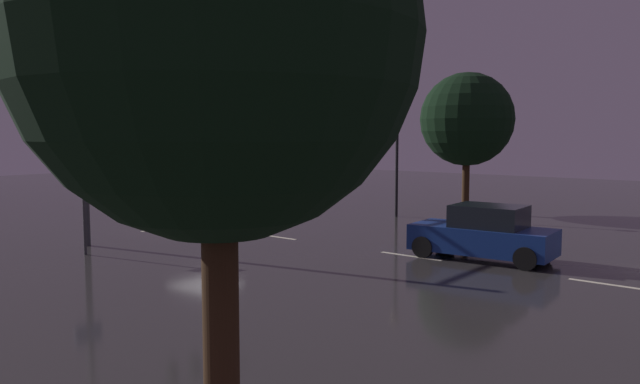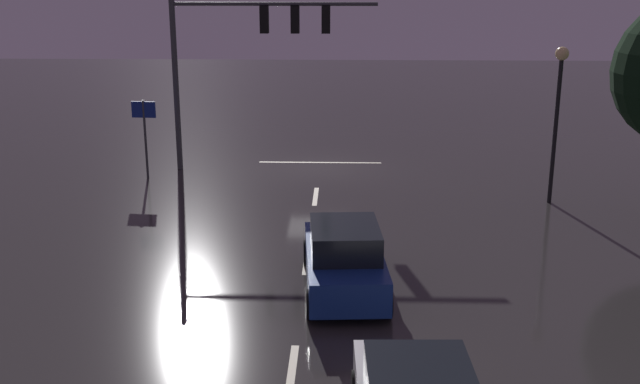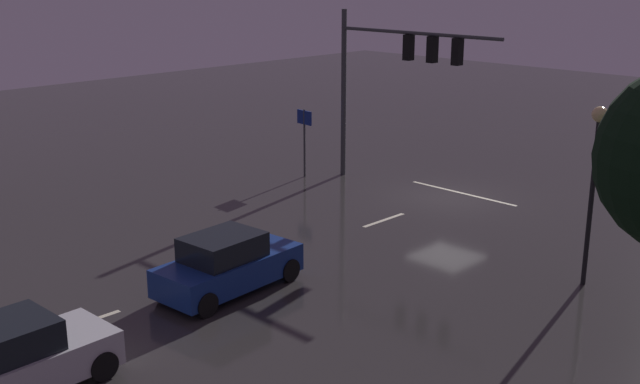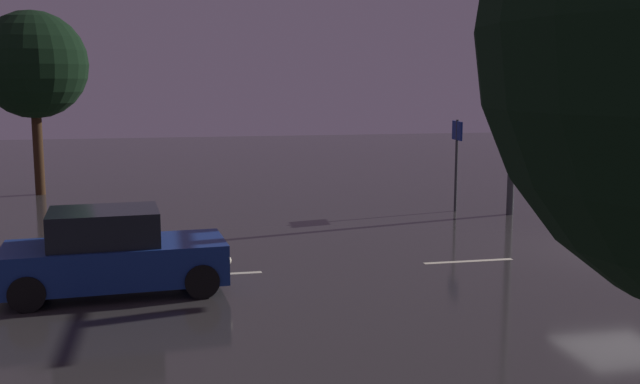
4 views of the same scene
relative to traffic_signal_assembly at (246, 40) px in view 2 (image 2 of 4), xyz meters
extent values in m
plane|color=#2D2B2B|center=(-2.77, -0.27, -5.04)|extent=(80.00, 80.00, 0.00)
cylinder|color=#383A3D|center=(2.75, 0.01, -1.47)|extent=(0.22, 0.22, 7.14)
cylinder|color=#383A3D|center=(-1.10, 0.01, 1.31)|extent=(7.70, 0.14, 0.14)
cube|color=black|center=(-0.72, 0.01, 0.74)|extent=(0.32, 0.36, 1.00)
sphere|color=black|center=(-0.72, -0.18, 1.06)|extent=(0.20, 0.20, 0.20)
sphere|color=black|center=(-0.72, -0.18, 0.74)|extent=(0.20, 0.20, 0.20)
sphere|color=#19F24C|center=(-0.72, -0.18, 0.42)|extent=(0.20, 0.20, 0.20)
cube|color=black|center=(-1.87, 0.01, 0.74)|extent=(0.32, 0.36, 1.00)
sphere|color=black|center=(-1.87, -0.18, 1.06)|extent=(0.20, 0.20, 0.20)
sphere|color=black|center=(-1.87, -0.18, 0.74)|extent=(0.20, 0.20, 0.20)
sphere|color=#19F24C|center=(-1.87, -0.18, 0.42)|extent=(0.20, 0.20, 0.20)
cube|color=black|center=(-3.03, 0.01, 0.74)|extent=(0.32, 0.36, 1.00)
sphere|color=black|center=(-3.03, -0.18, 1.06)|extent=(0.20, 0.20, 0.20)
sphere|color=black|center=(-3.03, -0.18, 0.74)|extent=(0.20, 0.20, 0.20)
sphere|color=#19F24C|center=(-3.03, -0.18, 0.42)|extent=(0.20, 0.20, 0.20)
cube|color=beige|center=(-2.77, 3.73, -5.04)|extent=(0.16, 2.20, 0.01)
cube|color=beige|center=(-2.77, 9.73, -5.04)|extent=(0.16, 2.20, 0.01)
cube|color=beige|center=(-2.77, 15.73, -5.04)|extent=(0.16, 2.20, 0.01)
cube|color=beige|center=(-2.77, -1.19, -5.04)|extent=(5.00, 0.16, 0.01)
cube|color=navy|center=(-3.77, 11.68, -4.42)|extent=(2.10, 4.42, 0.80)
cube|color=black|center=(-3.78, 11.88, -3.68)|extent=(1.75, 2.21, 0.68)
cylinder|color=black|center=(-2.82, 10.14, -4.70)|extent=(0.27, 0.69, 0.68)
cylinder|color=black|center=(-4.49, 10.02, -4.70)|extent=(0.27, 0.69, 0.68)
cylinder|color=black|center=(-3.05, 13.33, -4.70)|extent=(0.27, 0.69, 0.68)
cylinder|color=black|center=(-4.72, 13.21, -4.70)|extent=(0.27, 0.69, 0.68)
sphere|color=#F9EFC6|center=(-2.97, 9.61, -4.37)|extent=(0.20, 0.20, 0.20)
sphere|color=#F9EFC6|center=(-4.27, 9.52, -4.37)|extent=(0.20, 0.20, 0.20)
sphere|color=#F9EFC6|center=(-4.20, 16.34, -4.37)|extent=(0.20, 0.20, 0.20)
sphere|color=#F9EFC6|center=(-5.50, 16.29, -4.37)|extent=(0.20, 0.20, 0.20)
cylinder|color=black|center=(-10.69, 4.18, -2.65)|extent=(0.14, 0.14, 4.79)
sphere|color=#F9D88C|center=(-10.69, 4.18, -0.07)|extent=(0.44, 0.44, 0.44)
cylinder|color=#383A3D|center=(3.66, 1.48, -3.56)|extent=(0.09, 0.09, 2.97)
cube|color=navy|center=(3.66, 1.48, -2.42)|extent=(0.90, 0.13, 0.60)
camera|label=1|loc=(14.07, 19.79, -1.19)|focal=34.71mm
camera|label=2|loc=(-3.74, 28.58, 2.32)|focal=42.02mm
camera|label=3|loc=(-20.07, 24.46, 3.81)|focal=43.90mm
camera|label=4|loc=(-18.71, 10.60, -0.81)|focal=41.61mm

